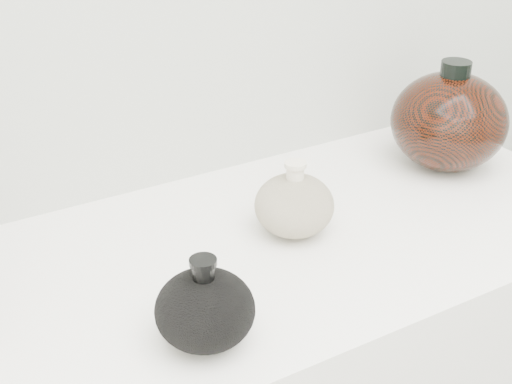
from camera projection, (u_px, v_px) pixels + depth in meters
black_gourd_vase at (205, 309)px, 0.82m from camera, size 0.14×0.14×0.12m
cream_gourd_vase at (294, 205)px, 1.04m from camera, size 0.13×0.13×0.12m
right_round_pot at (449, 121)px, 1.23m from camera, size 0.25×0.25×0.19m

